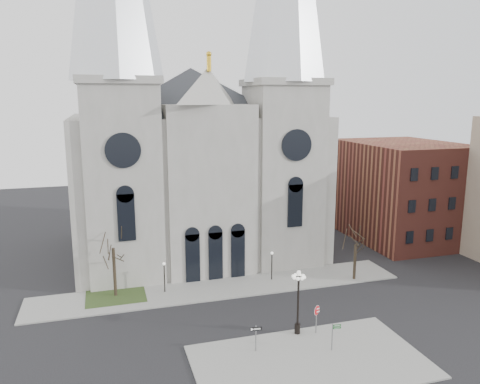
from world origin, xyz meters
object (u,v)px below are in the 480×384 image
object	(u,v)px
stop_sign	(317,313)
globe_lamp	(298,294)
one_way_sign	(256,334)
street_name_sign	(333,335)

from	to	relation	value
stop_sign	globe_lamp	world-z (taller)	globe_lamp
one_way_sign	street_name_sign	xyz separation A→B (m)	(6.01, -1.69, -0.12)
street_name_sign	globe_lamp	bearing A→B (deg)	122.91
stop_sign	one_way_sign	distance (m)	6.10
globe_lamp	one_way_sign	size ratio (longest dim) A/B	2.63
stop_sign	globe_lamp	xyz separation A→B (m)	(-1.58, 0.40, 1.78)
one_way_sign	street_name_sign	bearing A→B (deg)	-9.23
stop_sign	globe_lamp	size ratio (longest dim) A/B	0.45
stop_sign	street_name_sign	distance (m)	3.02
one_way_sign	street_name_sign	distance (m)	6.24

